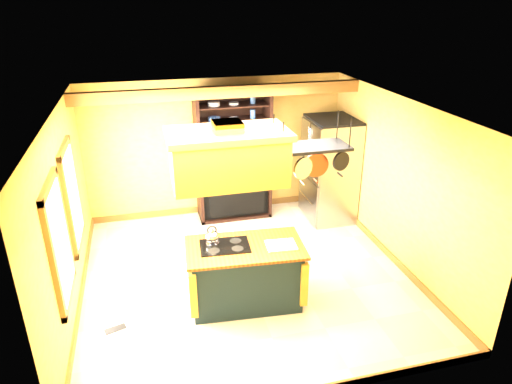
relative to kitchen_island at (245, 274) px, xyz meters
name	(u,v)px	position (x,y,z in m)	size (l,w,h in m)	color
floor	(246,275)	(0.16, 0.63, -0.47)	(5.00, 5.00, 0.00)	beige
ceiling	(244,108)	(0.16, 0.63, 2.23)	(5.00, 5.00, 0.00)	white
wall_back	(216,148)	(0.16, 3.13, 0.88)	(5.00, 0.02, 2.70)	#E3A853
wall_front	(303,299)	(0.16, -1.87, 0.88)	(5.00, 0.02, 2.70)	#E3A853
wall_left	(65,217)	(-2.34, 0.63, 0.88)	(0.02, 5.00, 2.70)	#E3A853
wall_right	(397,182)	(2.66, 0.63, 0.88)	(0.02, 5.00, 2.70)	#E3A853
ceiling_beam	(222,92)	(0.16, 2.33, 2.12)	(5.00, 0.15, 0.20)	brown
window_near	(59,243)	(-2.30, -0.17, 0.93)	(0.06, 1.06, 1.56)	brown
window_far	(72,196)	(-2.30, 1.23, 0.93)	(0.06, 1.06, 1.56)	brown
kitchen_island	(245,274)	(0.00, 0.00, 0.00)	(1.70, 1.03, 1.11)	#13242C
range_hood	(228,156)	(-0.20, 0.00, 1.79)	(1.52, 0.86, 0.80)	#A77E29
pot_rack	(311,153)	(0.91, 0.00, 1.73)	(1.06, 0.50, 0.88)	black
refrigerator	(329,172)	(2.22, 2.29, 0.49)	(0.85, 1.01, 1.97)	#94969C
hutch	(233,170)	(0.43, 2.86, 0.48)	(1.41, 0.64, 2.49)	black
floor_register	(115,329)	(-1.83, -0.16, -0.46)	(0.28, 0.12, 0.01)	black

